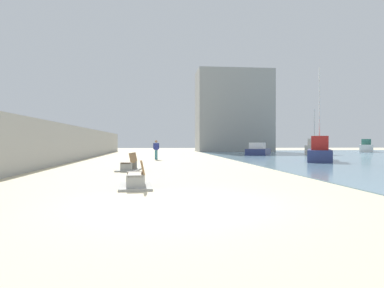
# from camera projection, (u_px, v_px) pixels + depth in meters

# --- Properties ---
(ground_plane) EXTENTS (120.00, 120.00, 0.00)m
(ground_plane) POSITION_uv_depth(u_px,v_px,m) (164.00, 162.00, 26.43)
(ground_plane) COLOR beige
(seawall) EXTENTS (0.80, 64.00, 2.87)m
(seawall) POSITION_uv_depth(u_px,v_px,m) (64.00, 144.00, 25.64)
(seawall) COLOR #9E9E99
(seawall) RESTS_ON ground
(bench_near) EXTENTS (1.23, 2.17, 0.98)m
(bench_near) POSITION_uv_depth(u_px,v_px,m) (136.00, 181.00, 11.73)
(bench_near) COLOR #9E9E99
(bench_near) RESTS_ON ground
(bench_far) EXTENTS (1.36, 2.22, 0.98)m
(bench_far) POSITION_uv_depth(u_px,v_px,m) (130.00, 166.00, 18.60)
(bench_far) COLOR #9E9E99
(bench_far) RESTS_ON ground
(person_walking) EXTENTS (0.53, 0.23, 1.73)m
(person_walking) POSITION_uv_depth(u_px,v_px,m) (156.00, 148.00, 30.03)
(person_walking) COLOR teal
(person_walking) RESTS_ON ground
(boat_outer) EXTENTS (4.31, 5.60, 1.45)m
(boat_outer) POSITION_uv_depth(u_px,v_px,m) (258.00, 150.00, 40.74)
(boat_outer) COLOR navy
(boat_outer) RESTS_ON water_bay
(boat_far_right) EXTENTS (5.04, 6.45, 1.96)m
(boat_far_right) POSITION_uv_depth(u_px,v_px,m) (366.00, 147.00, 52.30)
(boat_far_right) COLOR white
(boat_far_right) RESTS_ON water_bay
(boat_nearest) EXTENTS (4.24, 6.30, 7.60)m
(boat_nearest) POSITION_uv_depth(u_px,v_px,m) (319.00, 152.00, 27.30)
(boat_nearest) COLOR navy
(boat_nearest) RESTS_ON water_bay
(boat_mid_bay) EXTENTS (4.54, 6.24, 5.67)m
(boat_mid_bay) POSITION_uv_depth(u_px,v_px,m) (314.00, 148.00, 42.64)
(boat_mid_bay) COLOR beige
(boat_mid_bay) RESTS_ON water_bay
(harbor_building) EXTENTS (12.00, 6.00, 13.10)m
(harbor_building) POSITION_uv_depth(u_px,v_px,m) (234.00, 111.00, 55.48)
(harbor_building) COLOR gray
(harbor_building) RESTS_ON ground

